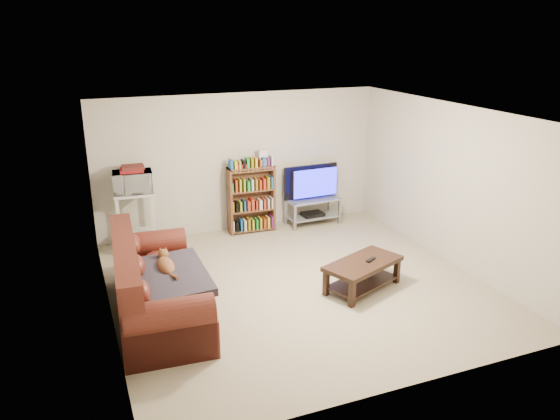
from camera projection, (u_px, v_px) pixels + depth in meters
name	position (u px, v px, depth m)	size (l,w,h in m)	color
floor	(297.00, 285.00, 7.65)	(5.00, 5.00, 0.00)	tan
ceiling	(299.00, 114.00, 6.89)	(5.00, 5.00, 0.00)	white
wall_back	(241.00, 163.00, 9.47)	(5.00, 5.00, 0.00)	beige
wall_front	(405.00, 281.00, 5.07)	(5.00, 5.00, 0.00)	beige
wall_left	(103.00, 228.00, 6.39)	(5.00, 5.00, 0.00)	beige
wall_right	(451.00, 185.00, 8.15)	(5.00, 5.00, 0.00)	beige
sofa	(152.00, 291.00, 6.73)	(1.16, 2.40, 1.00)	#561F16
blanket	(168.00, 277.00, 6.57)	(0.91, 1.17, 0.10)	#302B36
cat	(166.00, 266.00, 6.74)	(0.26, 0.64, 0.19)	brown
coffee_table	(363.00, 270.00, 7.46)	(1.25, 0.95, 0.41)	black
remote	(371.00, 260.00, 7.45)	(0.18, 0.05, 0.02)	black
tv_stand	(313.00, 207.00, 9.92)	(0.99, 0.48, 0.49)	#999EA3
television	(313.00, 183.00, 9.77)	(1.05, 0.14, 0.60)	black
dvd_player	(313.00, 214.00, 9.96)	(0.39, 0.27, 0.06)	black
bookshelf	(251.00, 198.00, 9.47)	(0.82, 0.28, 1.18)	#56321E
shelf_clutter	(256.00, 160.00, 9.30)	(0.60, 0.19, 0.28)	silver
microwave_stand	(135.00, 213.00, 8.67)	(0.65, 0.50, 0.98)	silver
microwave	(133.00, 182.00, 8.50)	(0.60, 0.41, 0.33)	silver
game_boxes	(132.00, 170.00, 8.44)	(0.36, 0.31, 0.05)	maroon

